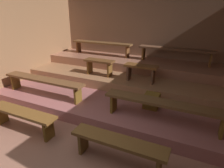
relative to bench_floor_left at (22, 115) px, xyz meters
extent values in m
cube|color=#9C6754|center=(1.00, 1.75, -0.38)|extent=(6.37, 5.36, 0.08)
cube|color=#8A624B|center=(1.00, 4.06, 1.00)|extent=(6.37, 0.06, 2.69)
cube|color=#8A5F3E|center=(-1.81, 1.75, 1.00)|extent=(0.06, 5.36, 2.69)
cube|color=#A35F5E|center=(1.00, 2.30, -0.22)|extent=(5.57, 3.46, 0.25)
cube|color=#A2704B|center=(1.00, 2.96, 0.03)|extent=(5.57, 2.15, 0.25)
cube|color=#A26951|center=(1.00, 3.43, 0.28)|extent=(5.57, 1.21, 0.25)
cube|color=brown|center=(0.00, 0.00, 0.06)|extent=(1.50, 0.30, 0.05)
cube|color=brown|center=(-0.63, 0.00, -0.16)|extent=(0.05, 0.24, 0.38)
cube|color=brown|center=(0.63, 0.00, -0.16)|extent=(0.05, 0.24, 0.38)
cube|color=brown|center=(2.01, 0.00, 0.06)|extent=(1.50, 0.30, 0.05)
cube|color=brown|center=(1.37, 0.00, -0.16)|extent=(0.05, 0.24, 0.38)
cube|color=brown|center=(2.64, 0.00, -0.16)|extent=(0.05, 0.24, 0.38)
cube|color=brown|center=(-0.43, 1.04, 0.31)|extent=(2.21, 0.30, 0.05)
cube|color=brown|center=(-1.41, 1.04, 0.09)|extent=(0.05, 0.24, 0.38)
cube|color=brown|center=(0.56, 1.04, 0.09)|extent=(0.05, 0.24, 0.38)
cube|color=brown|center=(2.43, 1.04, 0.31)|extent=(2.21, 0.30, 0.05)
cube|color=brown|center=(1.44, 1.04, 0.09)|extent=(0.05, 0.24, 0.38)
cube|color=brown|center=(3.42, 1.04, 0.09)|extent=(0.05, 0.24, 0.38)
cube|color=brown|center=(0.41, 2.34, 0.56)|extent=(0.83, 0.30, 0.05)
cube|color=brown|center=(0.09, 2.34, 0.34)|extent=(0.05, 0.24, 0.38)
cube|color=brown|center=(0.72, 2.34, 0.34)|extent=(0.05, 0.24, 0.38)
cube|color=brown|center=(1.60, 2.34, 0.56)|extent=(0.83, 0.30, 0.05)
cube|color=brown|center=(1.28, 2.34, 0.34)|extent=(0.05, 0.24, 0.38)
cube|color=brown|center=(1.92, 2.34, 0.34)|extent=(0.05, 0.24, 0.38)
cube|color=brown|center=(-0.20, 3.61, 0.81)|extent=(2.12, 0.30, 0.05)
cube|color=brown|center=(-1.14, 3.61, 0.59)|extent=(0.05, 0.24, 0.38)
cube|color=brown|center=(0.74, 3.61, 0.59)|extent=(0.05, 0.24, 0.38)
cube|color=brown|center=(2.21, 3.61, 0.81)|extent=(2.12, 0.30, 0.05)
cube|color=brown|center=(1.27, 3.61, 0.59)|extent=(0.05, 0.24, 0.38)
cube|color=brown|center=(3.15, 3.61, 0.59)|extent=(0.05, 0.24, 0.38)
cube|color=brown|center=(2.11, 1.54, 0.06)|extent=(0.31, 0.31, 0.31)
camera|label=1|loc=(2.95, -2.20, 1.92)|focal=31.28mm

